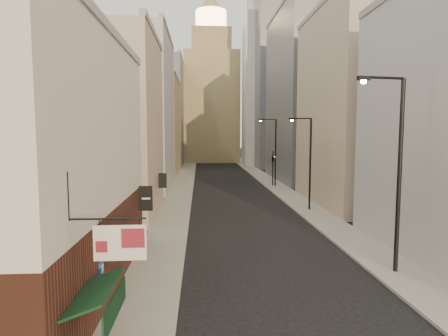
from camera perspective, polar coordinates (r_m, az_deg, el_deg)
sidewalk_left at (r=63.79m, az=-5.85°, el=-1.37°), size 3.00×140.00×0.15m
sidewalk_right at (r=64.61m, az=5.75°, el=-1.28°), size 3.00×140.00×0.15m
near_building_left at (r=18.71m, az=-25.43°, el=0.32°), size 8.30×23.04×12.30m
left_bldg_beige at (r=35.23m, az=-16.81°, el=5.94°), size 8.00×12.00×16.00m
left_bldg_grey at (r=51.00m, az=-12.76°, el=8.03°), size 8.00×16.00×20.00m
left_bldg_tan at (r=68.78m, az=-10.37°, el=6.09°), size 8.00×18.00×17.00m
left_bldg_wingrid at (r=88.79m, az=-8.89°, el=8.18°), size 8.00×20.00×24.00m
right_bldg_beige at (r=41.62m, az=19.24°, el=8.50°), size 8.00×16.00×20.00m
right_bldg_wingrid at (r=60.73m, az=11.87°, el=10.43°), size 8.00×20.00×26.00m
highrise at (r=90.92m, az=10.91°, el=16.77°), size 21.00×23.00×51.20m
clock_tower at (r=100.87m, az=-1.95°, el=11.10°), size 14.00×14.00×44.90m
white_tower at (r=88.16m, az=5.67°, el=12.55°), size 8.00×8.00×41.50m
streetlamp_near at (r=21.31m, az=24.66°, el=0.57°), size 2.69×0.65×10.33m
streetlamp_mid at (r=36.57m, az=12.69°, el=1.46°), size 2.32×0.61×8.93m
streetlamp_far at (r=52.52m, az=7.60°, el=3.01°), size 2.47×0.54×9.45m
traffic_light_right at (r=52.68m, az=7.47°, el=1.32°), size 0.77×0.77×5.00m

